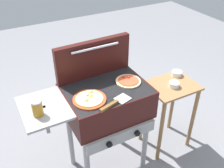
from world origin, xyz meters
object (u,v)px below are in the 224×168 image
(pizza_pepperoni, at_px, (128,81))
(topping_bowl_near, at_px, (177,74))
(sauce_jar, at_px, (37,108))
(spatula, at_px, (115,103))
(prep_table, at_px, (169,103))
(topping_bowl_far, at_px, (174,85))
(grill, at_px, (105,104))
(pizza_cheese, at_px, (89,99))

(pizza_pepperoni, height_order, topping_bowl_near, pizza_pepperoni)
(sauce_jar, relative_size, spatula, 0.42)
(prep_table, height_order, topping_bowl_near, topping_bowl_near)
(sauce_jar, distance_m, topping_bowl_near, 1.36)
(pizza_pepperoni, relative_size, topping_bowl_far, 2.16)
(spatula, relative_size, prep_table, 0.37)
(sauce_jar, bearing_deg, spatula, -15.04)
(spatula, distance_m, topping_bowl_far, 0.73)
(pizza_pepperoni, distance_m, topping_bowl_near, 0.64)
(sauce_jar, relative_size, topping_bowl_far, 1.21)
(grill, height_order, prep_table, grill)
(pizza_cheese, distance_m, sauce_jar, 0.36)
(topping_bowl_near, xyz_separation_m, topping_bowl_far, (-0.14, -0.14, -0.00))
(prep_table, bearing_deg, topping_bowl_far, -99.41)
(topping_bowl_near, bearing_deg, pizza_pepperoni, -169.56)
(grill, relative_size, pizza_pepperoni, 4.86)
(grill, height_order, topping_bowl_far, grill)
(spatula, distance_m, prep_table, 0.82)
(sauce_jar, relative_size, prep_table, 0.15)
(pizza_pepperoni, xyz_separation_m, topping_bowl_near, (0.61, 0.11, -0.17))
(spatula, height_order, topping_bowl_near, spatula)
(topping_bowl_far, bearing_deg, pizza_pepperoni, 176.95)
(pizza_pepperoni, relative_size, sauce_jar, 1.78)
(grill, bearing_deg, sauce_jar, -173.20)
(grill, xyz_separation_m, topping_bowl_near, (0.81, 0.11, -0.02))
(grill, distance_m, sauce_jar, 0.56)
(topping_bowl_near, bearing_deg, prep_table, -142.78)
(pizza_cheese, bearing_deg, grill, 24.96)
(sauce_jar, height_order, topping_bowl_near, sauce_jar)
(sauce_jar, distance_m, prep_table, 1.27)
(grill, relative_size, spatula, 3.61)
(sauce_jar, height_order, spatula, sauce_jar)
(grill, bearing_deg, pizza_cheese, -155.04)
(topping_bowl_near, height_order, topping_bowl_far, same)
(pizza_pepperoni, relative_size, prep_table, 0.27)
(pizza_pepperoni, height_order, prep_table, pizza_pepperoni)
(pizza_pepperoni, relative_size, spatula, 0.74)
(grill, bearing_deg, topping_bowl_near, 7.66)
(spatula, bearing_deg, pizza_pepperoni, 40.70)
(pizza_pepperoni, height_order, pizza_cheese, pizza_cheese)
(prep_table, bearing_deg, sauce_jar, -176.82)
(topping_bowl_near, distance_m, topping_bowl_far, 0.20)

